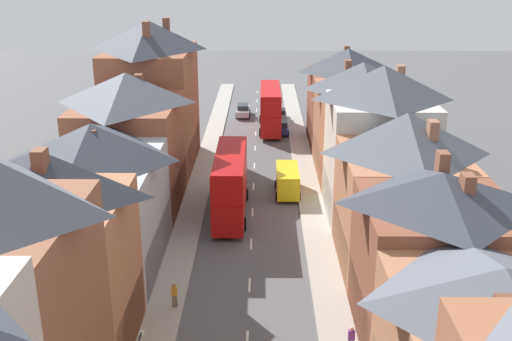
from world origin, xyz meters
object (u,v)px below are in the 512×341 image
(double_decker_bus_mid_street, at_px, (230,183))
(delivery_van, at_px, (287,180))
(pedestrian_mid_left, at_px, (351,338))
(double_decker_bus_lead, at_px, (270,108))
(pedestrian_mid_right, at_px, (174,294))
(car_parked_left_a, at_px, (280,115))
(car_parked_right_a, at_px, (243,110))
(car_near_silver, at_px, (281,127))

(double_decker_bus_mid_street, relative_size, delivery_van, 2.08)
(double_decker_bus_mid_street, xyz_separation_m, pedestrian_mid_left, (7.42, -18.79, -1.78))
(delivery_van, bearing_deg, double_decker_bus_lead, 93.47)
(pedestrian_mid_right, bearing_deg, car_parked_left_a, 80.46)
(double_decker_bus_mid_street, distance_m, car_parked_left_a, 31.28)
(car_parked_right_a, bearing_deg, car_near_silver, -59.14)
(double_decker_bus_lead, xyz_separation_m, pedestrian_mid_left, (3.82, -45.01, -1.78))
(car_near_silver, relative_size, pedestrian_mid_left, 2.79)
(delivery_van, bearing_deg, car_near_silver, 90.00)
(double_decker_bus_mid_street, distance_m, pedestrian_mid_left, 20.28)
(car_parked_left_a, height_order, pedestrian_mid_left, pedestrian_mid_left)
(car_near_silver, bearing_deg, car_parked_left_a, 90.00)
(car_near_silver, height_order, delivery_van, delivery_van)
(double_decker_bus_lead, xyz_separation_m, pedestrian_mid_right, (-6.29, -40.62, -1.78))
(car_parked_right_a, bearing_deg, delivery_van, -80.21)
(delivery_van, xyz_separation_m, pedestrian_mid_left, (2.51, -23.40, -0.30))
(car_near_silver, xyz_separation_m, pedestrian_mid_right, (-7.60, -39.21, 0.23))
(double_decker_bus_mid_street, relative_size, car_parked_right_a, 2.39)
(double_decker_bus_mid_street, bearing_deg, delivery_van, 43.25)
(pedestrian_mid_left, xyz_separation_m, pedestrian_mid_right, (-10.11, 4.39, 0.00))
(pedestrian_mid_left, height_order, pedestrian_mid_right, same)
(delivery_van, bearing_deg, car_parked_right_a, 99.79)
(double_decker_bus_mid_street, distance_m, car_parked_right_a, 33.07)
(pedestrian_mid_left, bearing_deg, double_decker_bus_lead, 94.85)
(double_decker_bus_mid_street, height_order, pedestrian_mid_left, double_decker_bus_mid_street)
(car_near_silver, height_order, car_parked_left_a, car_near_silver)
(car_near_silver, bearing_deg, pedestrian_mid_left, -86.70)
(car_parked_right_a, distance_m, pedestrian_mid_left, 52.33)
(delivery_van, relative_size, pedestrian_mid_left, 3.23)
(car_parked_right_a, height_order, pedestrian_mid_right, pedestrian_mid_right)
(car_parked_left_a, bearing_deg, double_decker_bus_lead, -105.89)
(car_parked_left_a, distance_m, pedestrian_mid_right, 45.86)
(double_decker_bus_lead, height_order, delivery_van, double_decker_bus_lead)
(car_near_silver, height_order, pedestrian_mid_right, pedestrian_mid_right)
(double_decker_bus_mid_street, bearing_deg, pedestrian_mid_right, -100.57)
(pedestrian_mid_left, bearing_deg, car_parked_right_a, 98.14)
(car_parked_left_a, bearing_deg, car_near_silver, -90.00)
(car_parked_left_a, bearing_deg, delivery_van, -90.00)
(car_near_silver, bearing_deg, delivery_van, -90.00)
(car_parked_right_a, bearing_deg, pedestrian_mid_left, -81.86)
(car_near_silver, relative_size, car_parked_left_a, 1.11)
(car_parked_left_a, height_order, car_parked_right_a, car_parked_right_a)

